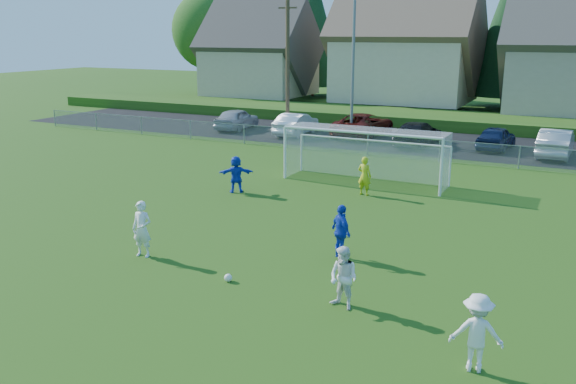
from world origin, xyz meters
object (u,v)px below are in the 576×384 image
at_px(soccer_ball, 228,278).
at_px(car_f, 556,143).
at_px(player_blue_b, 236,174).
at_px(car_d, 417,133).
at_px(car_e, 496,138).
at_px(player_blue_a, 341,232).
at_px(player_white_b, 344,278).
at_px(car_b, 296,124).
at_px(soccer_goal, 367,147).
at_px(car_a, 237,119).
at_px(car_c, 363,125).
at_px(goalkeeper, 365,176).
at_px(player_white_a, 142,229).
at_px(player_white_c, 477,333).

relative_size(soccer_ball, car_f, 0.05).
height_order(player_blue_b, car_f, player_blue_b).
distance_m(soccer_ball, car_d, 23.01).
bearing_deg(car_e, player_blue_a, 91.26).
xyz_separation_m(player_white_b, car_b, (-12.52, 23.24, -0.07)).
bearing_deg(soccer_ball, soccer_goal, 92.19).
distance_m(player_blue_b, car_e, 17.46).
height_order(player_white_b, player_blue_a, player_blue_a).
xyz_separation_m(player_blue_b, car_f, (11.76, 14.48, -0.02)).
bearing_deg(car_a, car_c, -177.42).
height_order(soccer_ball, goalkeeper, goalkeeper).
xyz_separation_m(soccer_ball, car_e, (3.67, 23.69, 0.58)).
bearing_deg(car_c, player_blue_b, 93.86).
bearing_deg(player_white_b, soccer_goal, 124.15).
distance_m(soccer_ball, player_blue_a, 3.82).
bearing_deg(car_b, car_f, 176.65).
relative_size(player_white_a, goalkeeper, 1.06).
relative_size(player_blue_a, soccer_goal, 0.23).
relative_size(player_white_c, car_f, 0.36).
bearing_deg(car_c, goalkeeper, 113.83).
bearing_deg(car_e, soccer_ball, 86.77).
bearing_deg(soccer_goal, car_b, 129.63).
xyz_separation_m(player_blue_b, car_c, (0.02, 15.99, -0.02)).
distance_m(soccer_ball, car_c, 24.91).
bearing_deg(car_f, soccer_ball, 74.81).
bearing_deg(car_d, car_f, -178.38).
distance_m(player_white_b, car_b, 26.40).
distance_m(player_blue_a, car_c, 22.43).
relative_size(car_a, soccer_goal, 0.59).
bearing_deg(player_white_b, player_white_c, -6.31).
bearing_deg(player_white_b, goalkeeper, 124.00).
height_order(player_white_b, car_b, player_white_b).
bearing_deg(player_white_a, car_e, 66.50).
height_order(car_d, soccer_goal, soccer_goal).
bearing_deg(car_c, soccer_ball, 105.08).
relative_size(player_white_b, player_white_c, 0.96).
distance_m(player_white_c, car_f, 24.55).
bearing_deg(car_d, player_white_b, 102.64).
bearing_deg(player_blue_b, soccer_ball, 86.52).
height_order(goalkeeper, soccer_goal, soccer_goal).
distance_m(player_white_a, car_e, 24.22).
bearing_deg(soccer_goal, player_white_b, -72.96).
height_order(player_white_c, soccer_goal, soccer_goal).
relative_size(car_b, car_c, 0.80).
distance_m(car_b, car_e, 12.75).
relative_size(player_white_a, car_e, 0.43).
height_order(player_white_a, player_white_c, player_white_a).
bearing_deg(goalkeeper, player_blue_a, 112.59).
bearing_deg(soccer_goal, car_e, 69.19).
relative_size(player_white_a, soccer_goal, 0.24).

